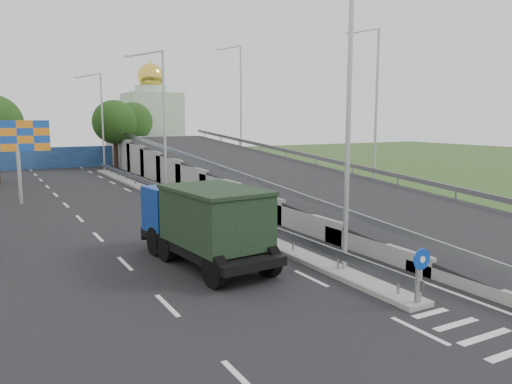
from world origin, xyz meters
TOP-DOWN VIEW (x-y plane):
  - ground at (0.00, 0.00)m, footprint 160.00×160.00m
  - road_surface at (-3.00, 20.00)m, footprint 26.00×90.00m
  - median at (0.00, 24.00)m, footprint 1.00×44.00m
  - overpass_ramp at (7.50, 24.00)m, footprint 10.00×50.00m
  - median_guardrail at (0.00, 24.00)m, footprint 0.09×44.00m
  - sign_bollard at (0.00, 2.17)m, footprint 0.64×0.23m
  - lamp_post_near at (0.11, 6.00)m, footprint 2.74×0.18m
  - lamp_post_mid at (0.11, 26.00)m, footprint 2.74×0.18m
  - lamp_post_far at (0.11, 46.00)m, footprint 2.74×0.18m
  - blue_wall at (-4.00, 52.00)m, footprint 30.00×0.50m
  - church at (10.00, 60.00)m, footprint 7.00×7.00m
  - billboard at (-9.00, 28.00)m, footprint 4.00×0.24m
  - tree_median_far at (2.00, 48.00)m, footprint 4.80×4.80m
  - tree_ramp_far at (6.00, 55.00)m, footprint 4.80×4.80m
  - dump_truck at (-3.72, 9.62)m, footprint 3.25×7.24m

SIDE VIEW (x-z plane):
  - ground at x=0.00m, z-range 0.00..0.00m
  - road_surface at x=-3.00m, z-range -0.02..0.02m
  - median at x=0.00m, z-range 0.00..0.20m
  - median_guardrail at x=0.00m, z-range 0.39..1.10m
  - sign_bollard at x=0.00m, z-range 0.20..1.87m
  - blue_wall at x=-4.00m, z-range 0.00..2.40m
  - dump_truck at x=-3.72m, z-range 0.17..3.26m
  - overpass_ramp at x=7.50m, z-range 0.00..3.50m
  - billboard at x=-9.00m, z-range 1.44..6.94m
  - tree_median_far at x=2.00m, z-range 1.38..8.98m
  - tree_ramp_far at x=6.00m, z-range 1.38..8.98m
  - church at x=10.00m, z-range -1.59..12.21m
  - lamp_post_near at x=0.11m, z-range 0.77..10.85m
  - lamp_post_mid at x=0.11m, z-range 0.77..10.85m
  - lamp_post_far at x=0.11m, z-range 0.77..10.85m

